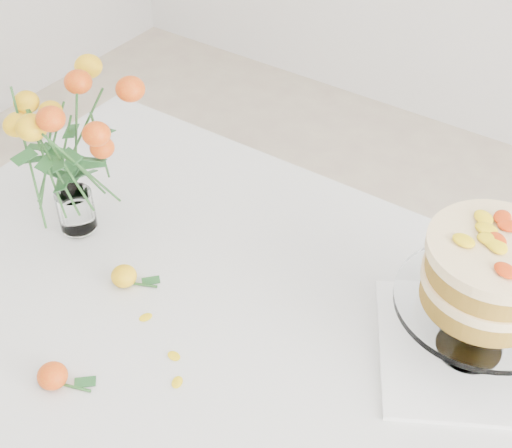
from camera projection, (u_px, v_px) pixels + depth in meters
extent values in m
cube|color=tan|center=(231.00, 322.00, 1.34)|extent=(1.40, 0.90, 0.04)
cylinder|color=tan|center=(137.00, 237.00, 2.08)|extent=(0.06, 0.06, 0.71)
cube|color=silver|center=(230.00, 313.00, 1.32)|extent=(1.42, 0.92, 0.01)
cube|color=silver|center=(346.00, 222.00, 1.68)|extent=(1.42, 0.01, 0.20)
cube|color=white|center=(467.00, 350.00, 1.25)|extent=(0.42, 0.42, 0.01)
cylinder|color=white|center=(476.00, 323.00, 1.20)|extent=(0.03, 0.03, 0.09)
cylinder|color=white|center=(482.00, 302.00, 1.17)|extent=(0.29, 0.29, 0.01)
cylinder|color=olive|center=(486.00, 290.00, 1.15)|extent=(0.21, 0.21, 0.04)
cylinder|color=#FFE2A4|center=(490.00, 277.00, 1.13)|extent=(0.22, 0.22, 0.02)
cylinder|color=olive|center=(494.00, 264.00, 1.11)|extent=(0.21, 0.21, 0.04)
cylinder|color=#FFE2A4|center=(498.00, 249.00, 1.09)|extent=(0.22, 0.22, 0.02)
cylinder|color=white|center=(80.00, 228.00, 1.50)|extent=(0.06, 0.06, 0.01)
cylinder|color=white|center=(76.00, 210.00, 1.47)|extent=(0.08, 0.08, 0.09)
ellipsoid|color=#FFAD16|center=(124.00, 276.00, 1.36)|extent=(0.05, 0.05, 0.04)
cylinder|color=#275823|center=(142.00, 285.00, 1.37)|extent=(0.06, 0.03, 0.00)
ellipsoid|color=red|center=(52.00, 376.00, 1.19)|extent=(0.05, 0.05, 0.04)
cylinder|color=#275823|center=(74.00, 388.00, 1.19)|extent=(0.06, 0.02, 0.01)
ellipsoid|color=yellow|center=(146.00, 317.00, 1.31)|extent=(0.03, 0.02, 0.00)
ellipsoid|color=yellow|center=(174.00, 356.00, 1.24)|extent=(0.03, 0.02, 0.00)
ellipsoid|color=yellow|center=(177.00, 382.00, 1.20)|extent=(0.03, 0.02, 0.00)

